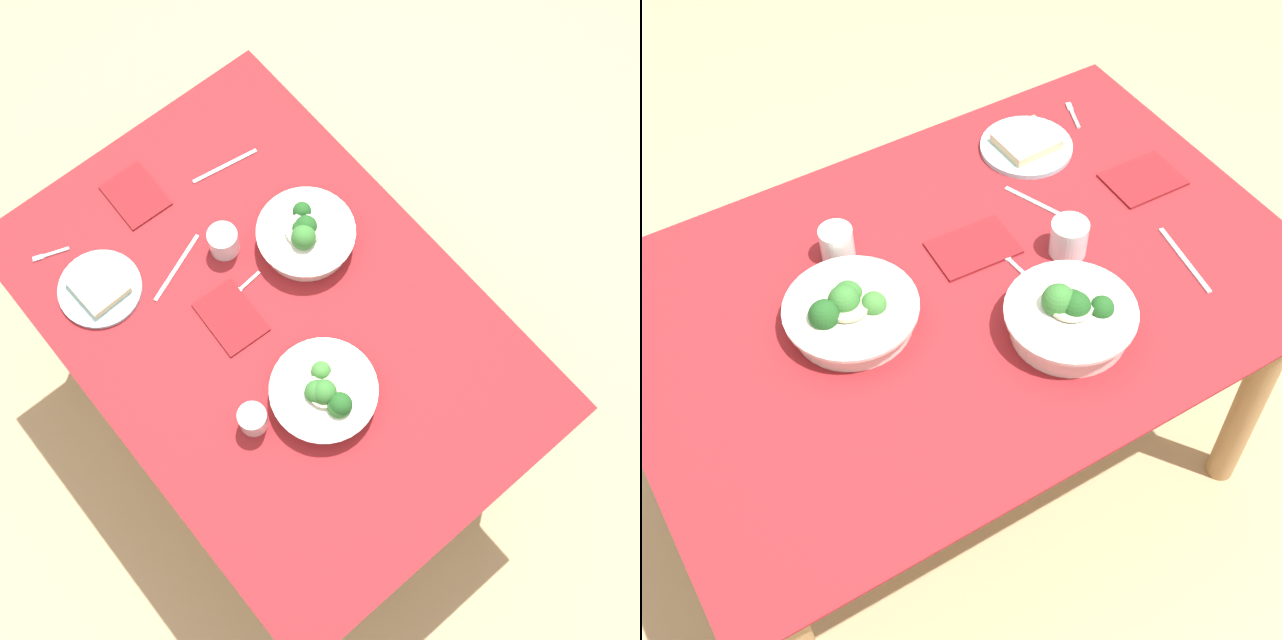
# 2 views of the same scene
# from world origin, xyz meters

# --- Properties ---
(ground_plane) EXTENTS (6.00, 6.00, 0.00)m
(ground_plane) POSITION_xyz_m (0.00, 0.00, 0.00)
(ground_plane) COLOR tan
(dining_table) EXTENTS (1.36, 0.93, 0.73)m
(dining_table) POSITION_xyz_m (0.00, 0.00, 0.61)
(dining_table) COLOR maroon
(dining_table) RESTS_ON ground_plane
(broccoli_bowl_far) EXTENTS (0.26, 0.26, 0.10)m
(broccoli_bowl_far) POSITION_xyz_m (-0.24, 0.02, 0.76)
(broccoli_bowl_far) COLOR silver
(broccoli_bowl_far) RESTS_ON dining_table
(broccoli_bowl_near) EXTENTS (0.25, 0.25, 0.11)m
(broccoli_bowl_near) POSITION_xyz_m (0.11, -0.21, 0.77)
(broccoli_bowl_near) COLOR silver
(broccoli_bowl_near) RESTS_ON dining_table
(bread_side_plate) EXTENTS (0.21, 0.21, 0.03)m
(bread_side_plate) POSITION_xyz_m (0.34, 0.28, 0.74)
(bread_side_plate) COLOR #99C6D1
(bread_side_plate) RESTS_ON dining_table
(water_glass_center) EXTENTS (0.08, 0.08, 0.08)m
(water_glass_center) POSITION_xyz_m (0.23, -0.03, 0.76)
(water_glass_center) COLOR silver
(water_glass_center) RESTS_ON dining_table
(water_glass_side) EXTENTS (0.07, 0.07, 0.08)m
(water_glass_side) POSITION_xyz_m (-0.18, 0.20, 0.76)
(water_glass_side) COLOR silver
(water_glass_side) RESTS_ON dining_table
(fork_by_far_bowl) EXTENTS (0.02, 0.09, 0.00)m
(fork_by_far_bowl) POSITION_xyz_m (0.12, -0.01, 0.73)
(fork_by_far_bowl) COLOR #B7B7BC
(fork_by_far_bowl) RESTS_ON dining_table
(fork_by_near_bowl) EXTENTS (0.04, 0.09, 0.00)m
(fork_by_near_bowl) POSITION_xyz_m (0.51, 0.33, 0.73)
(fork_by_near_bowl) COLOR #B7B7BC
(fork_by_near_bowl) RESTS_ON dining_table
(table_knife_left) EXTENTS (0.04, 0.19, 0.00)m
(table_knife_left) POSITION_xyz_m (0.42, -0.18, 0.73)
(table_knife_left) COLOR #B7B7BC
(table_knife_left) RESTS_ON dining_table
(table_knife_right) EXTENTS (0.09, 0.20, 0.00)m
(table_knife_right) POSITION_xyz_m (0.27, 0.09, 0.73)
(table_knife_right) COLOR #B7B7BC
(table_knife_right) RESTS_ON dining_table
(napkin_folded_upper) EXTENTS (0.18, 0.13, 0.01)m
(napkin_folded_upper) POSITION_xyz_m (0.07, 0.07, 0.73)
(napkin_folded_upper) COLOR maroon
(napkin_folded_upper) RESTS_ON dining_table
(napkin_folded_lower) EXTENTS (0.17, 0.13, 0.01)m
(napkin_folded_lower) POSITION_xyz_m (0.51, 0.06, 0.73)
(napkin_folded_lower) COLOR maroon
(napkin_folded_lower) RESTS_ON dining_table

